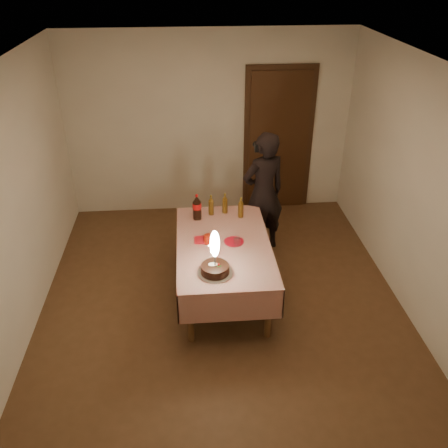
% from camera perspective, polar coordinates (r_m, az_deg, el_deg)
% --- Properties ---
extents(ground, '(4.00, 4.50, 0.01)m').
position_cam_1_polar(ground, '(5.46, -0.29, -9.08)').
color(ground, brown).
rests_on(ground, ground).
extents(room_shell, '(4.04, 4.54, 2.62)m').
position_cam_1_polar(room_shell, '(4.66, 0.01, 7.48)').
color(room_shell, silver).
rests_on(room_shell, ground).
extents(dining_table, '(1.02, 1.72, 0.68)m').
position_cam_1_polar(dining_table, '(5.22, -0.05, -3.21)').
color(dining_table, brown).
rests_on(dining_table, ground).
extents(birthday_cake, '(0.35, 0.35, 0.49)m').
position_cam_1_polar(birthday_cake, '(4.65, -1.09, -4.74)').
color(birthday_cake, white).
rests_on(birthday_cake, dining_table).
extents(red_plate, '(0.22, 0.22, 0.01)m').
position_cam_1_polar(red_plate, '(5.19, 1.20, -2.12)').
color(red_plate, red).
rests_on(red_plate, dining_table).
extents(red_cup, '(0.08, 0.08, 0.10)m').
position_cam_1_polar(red_cup, '(5.15, -2.01, -1.81)').
color(red_cup, '#AD1E0C').
rests_on(red_cup, dining_table).
extents(clear_cup, '(0.07, 0.07, 0.09)m').
position_cam_1_polar(clear_cup, '(5.11, 1.56, -2.16)').
color(clear_cup, white).
rests_on(clear_cup, dining_table).
extents(napkin_stack, '(0.15, 0.15, 0.02)m').
position_cam_1_polar(napkin_stack, '(5.22, -2.77, -1.93)').
color(napkin_stack, red).
rests_on(napkin_stack, dining_table).
extents(cola_bottle, '(0.10, 0.10, 0.32)m').
position_cam_1_polar(cola_bottle, '(5.57, -3.27, 2.03)').
color(cola_bottle, black).
rests_on(cola_bottle, dining_table).
extents(amber_bottle_left, '(0.06, 0.06, 0.25)m').
position_cam_1_polar(amber_bottle_left, '(5.68, -1.56, 2.23)').
color(amber_bottle_left, '#57380F').
rests_on(amber_bottle_left, dining_table).
extents(amber_bottle_right, '(0.06, 0.06, 0.25)m').
position_cam_1_polar(amber_bottle_right, '(5.62, 2.03, 1.93)').
color(amber_bottle_right, '#57380F').
rests_on(amber_bottle_right, dining_table).
extents(amber_bottle_mid, '(0.06, 0.06, 0.25)m').
position_cam_1_polar(amber_bottle_mid, '(5.71, 0.11, 2.43)').
color(amber_bottle_mid, '#57380F').
rests_on(amber_bottle_mid, dining_table).
extents(photographer, '(0.68, 0.57, 1.60)m').
position_cam_1_polar(photographer, '(5.98, 4.75, 3.74)').
color(photographer, black).
rests_on(photographer, ground).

